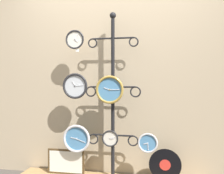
% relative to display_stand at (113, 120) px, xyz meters
% --- Properties ---
extents(shop_wall, '(4.40, 0.04, 2.80)m').
position_rel_display_stand_xyz_m(shop_wall, '(0.00, 0.16, 0.68)').
color(shop_wall, tan).
rests_on(shop_wall, ground_plane).
extents(display_stand, '(0.65, 0.36, 1.95)m').
position_rel_display_stand_xyz_m(display_stand, '(0.00, 0.00, 0.00)').
color(display_stand, black).
rests_on(display_stand, ground_plane).
extents(clock_top_left, '(0.22, 0.04, 0.22)m').
position_rel_display_stand_xyz_m(clock_top_left, '(-0.43, -0.08, 0.92)').
color(clock_top_left, silver).
extents(clock_middle_left, '(0.30, 0.04, 0.30)m').
position_rel_display_stand_xyz_m(clock_middle_left, '(-0.42, -0.09, 0.39)').
color(clock_middle_left, silver).
extents(clock_middle_center, '(0.32, 0.04, 0.32)m').
position_rel_display_stand_xyz_m(clock_middle_center, '(-0.02, -0.10, 0.35)').
color(clock_middle_center, '#4C84B2').
extents(clock_bottom_left, '(0.32, 0.04, 0.32)m').
position_rel_display_stand_xyz_m(clock_bottom_left, '(-0.41, -0.09, -0.22)').
color(clock_bottom_left, '#4C84B2').
extents(clock_bottom_center, '(0.19, 0.04, 0.19)m').
position_rel_display_stand_xyz_m(clock_bottom_center, '(-0.02, -0.07, -0.20)').
color(clock_bottom_center, silver).
extents(clock_bottom_right, '(0.22, 0.04, 0.22)m').
position_rel_display_stand_xyz_m(clock_bottom_right, '(0.41, -0.10, -0.23)').
color(clock_bottom_right, '#4C84B2').
extents(vinyl_record, '(0.36, 0.01, 0.36)m').
position_rel_display_stand_xyz_m(vinyl_record, '(0.59, -0.02, -0.48)').
color(vinyl_record, black).
rests_on(vinyl_record, low_shelf).
extents(picture_frame, '(0.45, 0.02, 0.30)m').
position_rel_display_stand_xyz_m(picture_frame, '(-0.56, -0.03, -0.51)').
color(picture_frame, '#4C381E').
rests_on(picture_frame, low_shelf).
extents(price_tag_upper, '(0.04, 0.00, 0.03)m').
position_rel_display_stand_xyz_m(price_tag_upper, '(-0.40, -0.08, 0.79)').
color(price_tag_upper, white).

